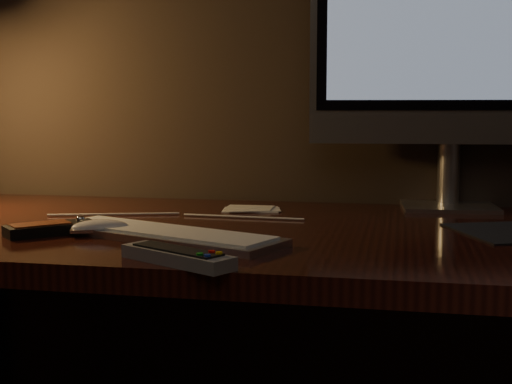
% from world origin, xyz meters
% --- Properties ---
extents(desk, '(1.60, 0.75, 0.75)m').
position_xyz_m(desk, '(0.00, 1.93, 0.62)').
color(desk, '#34120B').
rests_on(desk, ground).
extents(monitor, '(0.62, 0.20, 0.65)m').
position_xyz_m(monitor, '(0.40, 2.18, 1.14)').
color(monitor, silver).
rests_on(monitor, desk).
extents(keyboard, '(0.46, 0.28, 0.02)m').
position_xyz_m(keyboard, '(-0.10, 1.71, 0.76)').
color(keyboard, silver).
rests_on(keyboard, desk).
extents(mouse, '(0.11, 0.08, 0.02)m').
position_xyz_m(mouse, '(-0.22, 1.72, 0.76)').
color(mouse, white).
rests_on(mouse, desk).
extents(media_remote, '(0.15, 0.15, 0.03)m').
position_xyz_m(media_remote, '(-0.31, 1.71, 0.76)').
color(media_remote, black).
rests_on(media_remote, desk).
extents(tv_remote, '(0.19, 0.14, 0.03)m').
position_xyz_m(tv_remote, '(-0.02, 1.52, 0.76)').
color(tv_remote, gray).
rests_on(tv_remote, desk).
extents(papers, '(0.13, 0.10, 0.01)m').
position_xyz_m(papers, '(-0.02, 2.07, 0.75)').
color(papers, white).
rests_on(papers, desk).
extents(cable, '(0.52, 0.05, 0.00)m').
position_xyz_m(cable, '(-0.15, 1.93, 0.75)').
color(cable, white).
rests_on(cable, desk).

